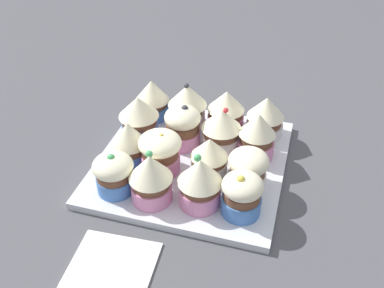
{
  "coord_description": "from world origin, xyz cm",
  "views": [
    {
      "loc": [
        51.43,
        14.84,
        45.37
      ],
      "look_at": [
        0.0,
        0.0,
        4.2
      ],
      "focal_mm": 41.07,
      "sensor_mm": 36.0,
      "label": 1
    }
  ],
  "objects": [
    {
      "name": "cupcake_8",
      "position": [
        -9.96,
        3.11,
        4.83
      ],
      "size": [
        6.26,
        6.26,
        7.18
      ],
      "color": "pink",
      "rests_on": "baking_tray"
    },
    {
      "name": "cupcake_6",
      "position": [
        3.77,
        -3.82,
        4.74
      ],
      "size": [
        6.45,
        6.45,
        6.91
      ],
      "color": "pink",
      "rests_on": "baking_tray"
    },
    {
      "name": "cupcake_7",
      "position": [
        10.01,
        -2.99,
        5.21
      ],
      "size": [
        6.1,
        6.1,
        8.09
      ],
      "color": "pink",
      "rests_on": "baking_tray"
    },
    {
      "name": "cupcake_15",
      "position": [
        9.03,
        9.54,
        4.49
      ],
      "size": [
        5.62,
        5.62,
        6.78
      ],
      "color": "#477AC6",
      "rests_on": "baking_tray"
    },
    {
      "name": "ground_plane",
      "position": [
        0.0,
        0.0,
        -1.5
      ],
      "size": [
        180.0,
        180.0,
        3.0
      ],
      "primitive_type": "cube",
      "color": "#4C4C51"
    },
    {
      "name": "cupcake_12",
      "position": [
        -9.67,
        9.82,
        4.88
      ],
      "size": [
        6.18,
        6.18,
        7.29
      ],
      "color": "white",
      "rests_on": "baking_tray"
    },
    {
      "name": "napkin",
      "position": [
        23.78,
        -3.98,
        0.3
      ],
      "size": [
        14.45,
        11.25,
        0.6
      ],
      "primitive_type": "cube",
      "rotation": [
        0.0,
        0.0,
        0.06
      ],
      "color": "white",
      "rests_on": "ground_plane"
    },
    {
      "name": "cupcake_2",
      "position": [
        3.09,
        -9.05,
        4.87
      ],
      "size": [
        5.55,
        5.55,
        7.22
      ],
      "color": "#477AC6",
      "rests_on": "baking_tray"
    },
    {
      "name": "cupcake_4",
      "position": [
        -9.0,
        -3.38,
        5.35
      ],
      "size": [
        6.61,
        6.61,
        8.12
      ],
      "color": "white",
      "rests_on": "baking_tray"
    },
    {
      "name": "cupcake_9",
      "position": [
        -3.82,
        3.7,
        5.14
      ],
      "size": [
        6.39,
        6.39,
        7.75
      ],
      "color": "white",
      "rests_on": "baking_tray"
    },
    {
      "name": "cupcake_14",
      "position": [
        3.48,
        9.36,
        4.4
      ],
      "size": [
        5.87,
        5.87,
        6.16
      ],
      "color": "white",
      "rests_on": "baking_tray"
    },
    {
      "name": "cupcake_10",
      "position": [
        2.96,
        3.48,
        4.69
      ],
      "size": [
        5.57,
        5.57,
        6.83
      ],
      "color": "white",
      "rests_on": "baking_tray"
    },
    {
      "name": "cupcake_5",
      "position": [
        -3.54,
        -2.59,
        4.68
      ],
      "size": [
        5.84,
        5.84,
        7.22
      ],
      "color": "pink",
      "rests_on": "baking_tray"
    },
    {
      "name": "baking_tray",
      "position": [
        0.0,
        0.0,
        0.6
      ],
      "size": [
        28.73,
        28.73,
        1.2
      ],
      "color": "silver",
      "rests_on": "ground_plane"
    },
    {
      "name": "cupcake_1",
      "position": [
        -3.49,
        -10.06,
        5.21
      ],
      "size": [
        6.61,
        6.61,
        7.63
      ],
      "color": "#477AC6",
      "rests_on": "baking_tray"
    },
    {
      "name": "cupcake_13",
      "position": [
        -3.7,
        9.38,
        5.18
      ],
      "size": [
        5.74,
        5.74,
        7.9
      ],
      "color": "pink",
      "rests_on": "baking_tray"
    },
    {
      "name": "cupcake_11",
      "position": [
        8.99,
        3.72,
        5.25
      ],
      "size": [
        6.17,
        6.17,
        8.14
      ],
      "color": "pink",
      "rests_on": "baking_tray"
    },
    {
      "name": "cupcake_3",
      "position": [
        9.79,
        -8.67,
        4.44
      ],
      "size": [
        5.82,
        5.82,
        6.52
      ],
      "color": "#477AC6",
      "rests_on": "baking_tray"
    },
    {
      "name": "cupcake_0",
      "position": [
        -9.8,
        -10.07,
        4.94
      ],
      "size": [
        5.97,
        5.97,
        7.21
      ],
      "color": "#477AC6",
      "rests_on": "baking_tray"
    }
  ]
}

